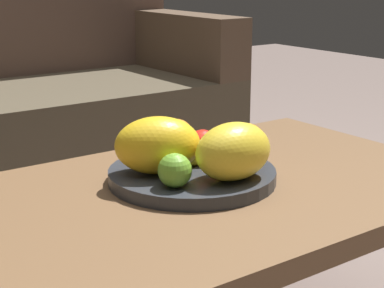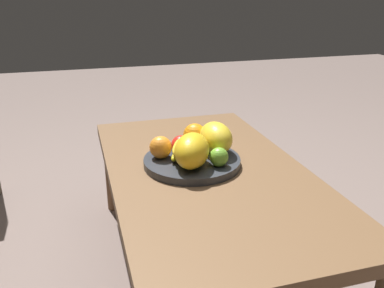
{
  "view_description": "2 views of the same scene",
  "coord_description": "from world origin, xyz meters",
  "px_view_note": "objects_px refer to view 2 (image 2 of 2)",
  "views": [
    {
      "loc": [
        -0.63,
        -0.9,
        0.8
      ],
      "look_at": [
        0.05,
        0.04,
        0.47
      ],
      "focal_mm": 59.41,
      "sensor_mm": 36.0,
      "label": 1
    },
    {
      "loc": [
        -1.15,
        0.39,
        0.95
      ],
      "look_at": [
        0.05,
        0.04,
        0.47
      ],
      "focal_mm": 38.23,
      "sensor_mm": 36.0,
      "label": 2
    }
  ],
  "objects_px": {
    "melon_large_front": "(192,151)",
    "apple_left": "(181,145)",
    "coffee_table": "(207,181)",
    "banana_bunch": "(182,150)",
    "apple_front": "(219,157)",
    "orange_left": "(161,147)",
    "melon_smaller_beside": "(216,138)",
    "fruit_bowl": "(192,161)",
    "orange_front": "(195,135)"
  },
  "relations": [
    {
      "from": "orange_front",
      "to": "coffee_table",
      "type": "bearing_deg",
      "value": -179.96
    },
    {
      "from": "apple_front",
      "to": "banana_bunch",
      "type": "distance_m",
      "value": 0.14
    },
    {
      "from": "banana_bunch",
      "to": "melon_smaller_beside",
      "type": "bearing_deg",
      "value": -86.41
    },
    {
      "from": "apple_left",
      "to": "melon_large_front",
      "type": "bearing_deg",
      "value": -176.43
    },
    {
      "from": "melon_large_front",
      "to": "orange_left",
      "type": "xyz_separation_m",
      "value": [
        0.1,
        0.08,
        -0.02
      ]
    },
    {
      "from": "orange_front",
      "to": "melon_smaller_beside",
      "type": "bearing_deg",
      "value": -144.58
    },
    {
      "from": "melon_smaller_beside",
      "to": "orange_front",
      "type": "xyz_separation_m",
      "value": [
        0.07,
        0.05,
        -0.01
      ]
    },
    {
      "from": "orange_left",
      "to": "apple_front",
      "type": "bearing_deg",
      "value": -125.23
    },
    {
      "from": "apple_left",
      "to": "banana_bunch",
      "type": "xyz_separation_m",
      "value": [
        -0.03,
        0.0,
        -0.01
      ]
    },
    {
      "from": "fruit_bowl",
      "to": "apple_front",
      "type": "distance_m",
      "value": 0.11
    },
    {
      "from": "melon_large_front",
      "to": "apple_front",
      "type": "relative_size",
      "value": 2.64
    },
    {
      "from": "melon_smaller_beside",
      "to": "banana_bunch",
      "type": "xyz_separation_m",
      "value": [
        -0.01,
        0.12,
        -0.03
      ]
    },
    {
      "from": "melon_smaller_beside",
      "to": "banana_bunch",
      "type": "height_order",
      "value": "melon_smaller_beside"
    },
    {
      "from": "apple_front",
      "to": "apple_left",
      "type": "xyz_separation_m",
      "value": [
        0.13,
        0.09,
        0.0
      ]
    },
    {
      "from": "banana_bunch",
      "to": "orange_front",
      "type": "bearing_deg",
      "value": -40.16
    },
    {
      "from": "coffee_table",
      "to": "apple_front",
      "type": "bearing_deg",
      "value": -145.12
    },
    {
      "from": "melon_large_front",
      "to": "apple_left",
      "type": "relative_size",
      "value": 2.46
    },
    {
      "from": "melon_smaller_beside",
      "to": "apple_front",
      "type": "distance_m",
      "value": 0.12
    },
    {
      "from": "coffee_table",
      "to": "apple_front",
      "type": "relative_size",
      "value": 18.65
    },
    {
      "from": "orange_front",
      "to": "apple_front",
      "type": "height_order",
      "value": "orange_front"
    },
    {
      "from": "coffee_table",
      "to": "apple_front",
      "type": "xyz_separation_m",
      "value": [
        -0.04,
        -0.02,
        0.1
      ]
    },
    {
      "from": "orange_left",
      "to": "apple_left",
      "type": "distance_m",
      "value": 0.07
    },
    {
      "from": "melon_large_front",
      "to": "orange_left",
      "type": "bearing_deg",
      "value": 39.46
    },
    {
      "from": "fruit_bowl",
      "to": "orange_front",
      "type": "bearing_deg",
      "value": -21.52
    },
    {
      "from": "fruit_bowl",
      "to": "melon_smaller_beside",
      "type": "bearing_deg",
      "value": -74.21
    },
    {
      "from": "coffee_table",
      "to": "melon_large_front",
      "type": "xyz_separation_m",
      "value": [
        -0.02,
        0.06,
        0.12
      ]
    },
    {
      "from": "orange_front",
      "to": "banana_bunch",
      "type": "xyz_separation_m",
      "value": [
        -0.08,
        0.07,
        -0.02
      ]
    },
    {
      "from": "fruit_bowl",
      "to": "melon_large_front",
      "type": "xyz_separation_m",
      "value": [
        -0.07,
        0.02,
        0.07
      ]
    },
    {
      "from": "coffee_table",
      "to": "banana_bunch",
      "type": "bearing_deg",
      "value": 45.98
    },
    {
      "from": "melon_large_front",
      "to": "apple_left",
      "type": "xyz_separation_m",
      "value": [
        0.11,
        0.01,
        -0.02
      ]
    },
    {
      "from": "orange_left",
      "to": "melon_smaller_beside",
      "type": "bearing_deg",
      "value": -91.62
    },
    {
      "from": "orange_front",
      "to": "banana_bunch",
      "type": "relative_size",
      "value": 0.53
    },
    {
      "from": "fruit_bowl",
      "to": "apple_left",
      "type": "distance_m",
      "value": 0.07
    },
    {
      "from": "fruit_bowl",
      "to": "orange_front",
      "type": "height_order",
      "value": "orange_front"
    },
    {
      "from": "orange_front",
      "to": "apple_left",
      "type": "relative_size",
      "value": 1.28
    },
    {
      "from": "melon_large_front",
      "to": "orange_left",
      "type": "height_order",
      "value": "melon_large_front"
    },
    {
      "from": "melon_smaller_beside",
      "to": "banana_bunch",
      "type": "bearing_deg",
      "value": 93.59
    },
    {
      "from": "fruit_bowl",
      "to": "apple_left",
      "type": "xyz_separation_m",
      "value": [
        0.04,
        0.03,
        0.05
      ]
    },
    {
      "from": "coffee_table",
      "to": "orange_left",
      "type": "xyz_separation_m",
      "value": [
        0.08,
        0.14,
        0.1
      ]
    },
    {
      "from": "melon_large_front",
      "to": "apple_front",
      "type": "bearing_deg",
      "value": -102.56
    },
    {
      "from": "orange_left",
      "to": "apple_left",
      "type": "bearing_deg",
      "value": -79.42
    },
    {
      "from": "melon_large_front",
      "to": "orange_left",
      "type": "relative_size",
      "value": 2.16
    },
    {
      "from": "apple_front",
      "to": "banana_bunch",
      "type": "relative_size",
      "value": 0.38
    },
    {
      "from": "apple_left",
      "to": "banana_bunch",
      "type": "relative_size",
      "value": 0.41
    },
    {
      "from": "melon_smaller_beside",
      "to": "fruit_bowl",
      "type": "bearing_deg",
      "value": 105.79
    },
    {
      "from": "fruit_bowl",
      "to": "apple_front",
      "type": "xyz_separation_m",
      "value": [
        -0.08,
        -0.06,
        0.04
      ]
    },
    {
      "from": "apple_left",
      "to": "coffee_table",
      "type": "bearing_deg",
      "value": -144.81
    },
    {
      "from": "apple_left",
      "to": "orange_front",
      "type": "bearing_deg",
      "value": -50.03
    },
    {
      "from": "coffee_table",
      "to": "apple_front",
      "type": "distance_m",
      "value": 0.11
    },
    {
      "from": "orange_front",
      "to": "orange_left",
      "type": "xyz_separation_m",
      "value": [
        -0.07,
        0.14,
        -0.0
      ]
    }
  ]
}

